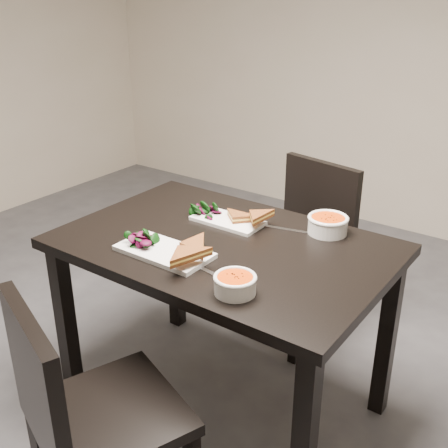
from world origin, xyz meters
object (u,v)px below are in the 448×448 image
table (224,265)px  plate_near (164,252)px  plate_far (228,221)px  soup_bowl_near (235,283)px  soup_bowl_far (328,224)px  chair_far (304,239)px  chair_near (83,412)px

table → plate_near: (-0.11, -0.21, 0.11)m
plate_near → plate_far: plate_near is taller
plate_near → plate_far: (0.02, 0.36, -0.00)m
soup_bowl_near → soup_bowl_far: size_ratio=0.87×
plate_near → soup_bowl_near: bearing=-11.5°
plate_near → plate_far: 0.36m
soup_bowl_near → plate_far: 0.54m
table → chair_far: bearing=92.1°
chair_near → plate_far: size_ratio=3.00×
plate_far → soup_bowl_far: size_ratio=1.84×
soup_bowl_far → soup_bowl_near: bearing=-93.4°
table → plate_near: 0.26m
chair_far → soup_bowl_far: size_ratio=5.50×
chair_far → plate_near: bearing=-84.7°
soup_bowl_near → table: bearing=131.1°
table → chair_near: 0.74m
table → chair_near: chair_near is taller
chair_far → soup_bowl_near: 1.05m
chair_far → table: bearing=-77.2°
table → chair_near: bearing=-89.2°
table → plate_far: (-0.09, 0.15, 0.11)m
table → plate_far: bearing=121.0°
plate_near → soup_bowl_far: (0.39, 0.49, 0.03)m
soup_bowl_near → chair_far: bearing=105.3°
plate_near → table: bearing=61.6°
chair_far → chair_near: bearing=-77.9°
chair_near → soup_bowl_near: 0.58m
soup_bowl_near → plate_far: bearing=127.8°
table → soup_bowl_near: soup_bowl_near is taller
table → plate_near: size_ratio=3.51×
soup_bowl_far → chair_far: bearing=126.5°
chair_far → soup_bowl_near: chair_far is taller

